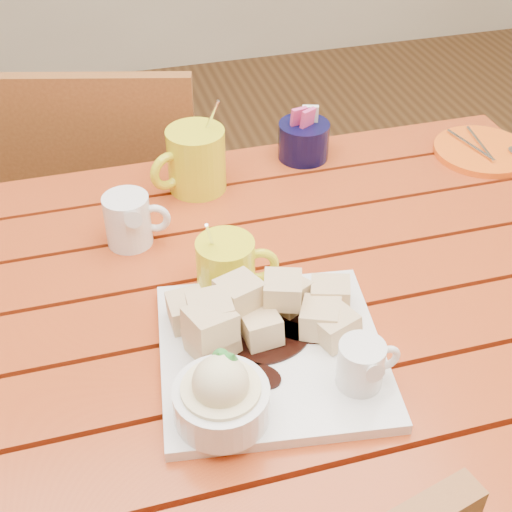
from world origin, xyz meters
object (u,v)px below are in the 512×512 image
object	(u,v)px
orange_saucer	(483,151)
coffee_mug_right	(228,268)
table	(243,354)
chair_far	(113,215)
coffee_mug_left	(195,159)
dessert_plate	(261,351)

from	to	relation	value
orange_saucer	coffee_mug_right	bearing A→B (deg)	-155.38
table	chair_far	distance (m)	0.67
table	coffee_mug_left	world-z (taller)	coffee_mug_left
coffee_mug_right	chair_far	bearing A→B (deg)	107.34
coffee_mug_left	coffee_mug_right	bearing A→B (deg)	-115.94
coffee_mug_right	chair_far	distance (m)	0.71
coffee_mug_right	orange_saucer	bearing A→B (deg)	31.12
table	orange_saucer	xyz separation A→B (m)	(0.52, 0.26, 0.11)
table	dessert_plate	distance (m)	0.19
coffee_mug_right	chair_far	xyz separation A→B (m)	(-0.12, 0.62, -0.31)
dessert_plate	coffee_mug_left	distance (m)	0.42
table	coffee_mug_right	xyz separation A→B (m)	(-0.01, 0.02, 0.15)
dessert_plate	chair_far	size ratio (longest dim) A/B	0.36
coffee_mug_left	chair_far	xyz separation A→B (m)	(-0.13, 0.35, -0.32)
coffee_mug_right	table	bearing A→B (deg)	-41.75
coffee_mug_right	chair_far	size ratio (longest dim) A/B	0.15
coffee_mug_left	table	bearing A→B (deg)	-112.88
dessert_plate	coffee_mug_right	xyz separation A→B (m)	(-0.00, 0.15, 0.01)
coffee_mug_left	coffee_mug_right	size ratio (longest dim) A/B	1.21
table	dessert_plate	xyz separation A→B (m)	(-0.01, -0.13, 0.14)
table	coffee_mug_left	bearing A→B (deg)	90.38
dessert_plate	coffee_mug_right	size ratio (longest dim) A/B	2.34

